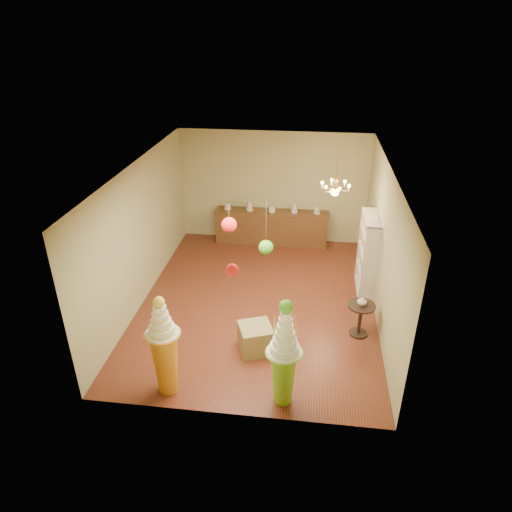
# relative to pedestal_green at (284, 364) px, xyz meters

# --- Properties ---
(floor) EXTENTS (6.50, 6.50, 0.00)m
(floor) POSITION_rel_pedestal_green_xyz_m (-0.75, 2.85, -0.76)
(floor) COLOR #60291A
(floor) RESTS_ON ground
(ceiling) EXTENTS (6.50, 6.50, 0.00)m
(ceiling) POSITION_rel_pedestal_green_xyz_m (-0.75, 2.85, 2.24)
(ceiling) COLOR silver
(ceiling) RESTS_ON ground
(wall_back) EXTENTS (5.00, 0.04, 3.00)m
(wall_back) POSITION_rel_pedestal_green_xyz_m (-0.75, 6.10, 0.74)
(wall_back) COLOR tan
(wall_back) RESTS_ON ground
(wall_front) EXTENTS (5.00, 0.04, 3.00)m
(wall_front) POSITION_rel_pedestal_green_xyz_m (-0.75, -0.40, 0.74)
(wall_front) COLOR tan
(wall_front) RESTS_ON ground
(wall_left) EXTENTS (0.04, 6.50, 3.00)m
(wall_left) POSITION_rel_pedestal_green_xyz_m (-3.25, 2.85, 0.74)
(wall_left) COLOR tan
(wall_left) RESTS_ON ground
(wall_right) EXTENTS (0.04, 6.50, 3.00)m
(wall_right) POSITION_rel_pedestal_green_xyz_m (1.75, 2.85, 0.74)
(wall_right) COLOR tan
(wall_right) RESTS_ON ground
(pedestal_green) EXTENTS (0.63, 0.63, 1.93)m
(pedestal_green) POSITION_rel_pedestal_green_xyz_m (0.00, 0.00, 0.00)
(pedestal_green) COLOR #82C12A
(pedestal_green) RESTS_ON floor
(pedestal_orange) EXTENTS (0.65, 0.65, 1.84)m
(pedestal_orange) POSITION_rel_pedestal_green_xyz_m (-1.91, 0.00, -0.02)
(pedestal_orange) COLOR orange
(pedestal_orange) RESTS_ON floor
(burlap_riser) EXTENTS (0.74, 0.74, 0.52)m
(burlap_riser) POSITION_rel_pedestal_green_xyz_m (-0.60, 1.21, -0.50)
(burlap_riser) COLOR #917F4F
(burlap_riser) RESTS_ON floor
(sideboard) EXTENTS (3.04, 0.54, 1.16)m
(sideboard) POSITION_rel_pedestal_green_xyz_m (-0.75, 5.82, -0.28)
(sideboard) COLOR brown
(sideboard) RESTS_ON floor
(shelving_unit) EXTENTS (0.33, 1.20, 1.80)m
(shelving_unit) POSITION_rel_pedestal_green_xyz_m (1.59, 3.65, 0.14)
(shelving_unit) COLOR beige
(shelving_unit) RESTS_ON floor
(round_table) EXTENTS (0.63, 0.63, 0.68)m
(round_table) POSITION_rel_pedestal_green_xyz_m (1.35, 1.94, -0.32)
(round_table) COLOR black
(round_table) RESTS_ON floor
(vase) EXTENTS (0.20, 0.20, 0.19)m
(vase) POSITION_rel_pedestal_green_xyz_m (1.35, 1.94, 0.02)
(vase) COLOR beige
(vase) RESTS_ON round_table
(pom_red_left) EXTENTS (0.25, 0.25, 0.53)m
(pom_red_left) POSITION_rel_pedestal_green_xyz_m (-1.01, 1.07, 1.83)
(pom_red_left) COLOR #3A342A
(pom_red_left) RESTS_ON ceiling
(pom_green_mid) EXTENTS (0.25, 0.25, 1.06)m
(pom_green_mid) POSITION_rel_pedestal_green_xyz_m (-0.44, 1.40, 1.30)
(pom_green_mid) COLOR #3A342A
(pom_green_mid) RESTS_ON ceiling
(pom_red_right) EXTENTS (0.18, 0.18, 0.69)m
(pom_red_right) POSITION_rel_pedestal_green_xyz_m (-0.77, -0.03, 1.64)
(pom_red_right) COLOR #3A342A
(pom_red_right) RESTS_ON ceiling
(chandelier) EXTENTS (0.80, 0.80, 0.85)m
(chandelier) POSITION_rel_pedestal_green_xyz_m (0.76, 3.83, 1.54)
(chandelier) COLOR gold
(chandelier) RESTS_ON ceiling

